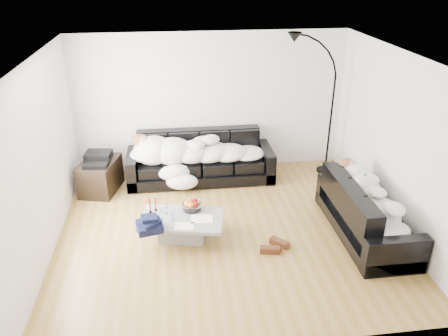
{
  "coord_description": "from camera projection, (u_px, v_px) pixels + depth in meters",
  "views": [
    {
      "loc": [
        -0.74,
        -5.54,
        3.76
      ],
      "look_at": [
        0.0,
        0.3,
        0.9
      ],
      "focal_mm": 35.0,
      "sensor_mm": 36.0,
      "label": 1
    }
  ],
  "objects": [
    {
      "name": "stereo",
      "position": [
        98.0,
        158.0,
        7.52
      ],
      "size": [
        0.48,
        0.39,
        0.13
      ],
      "primitive_type": "cube",
      "rotation": [
        0.0,
        0.0,
        -0.12
      ],
      "color": "black",
      "rests_on": "av_cabinet"
    },
    {
      "name": "fruit_bowl",
      "position": [
        192.0,
        204.0,
        6.49
      ],
      "size": [
        0.29,
        0.29,
        0.18
      ],
      "primitive_type": "cylinder",
      "rotation": [
        0.0,
        0.0,
        0.02
      ],
      "color": "white",
      "rests_on": "coffee_table"
    },
    {
      "name": "wall_back",
      "position": [
        211.0,
        103.0,
        8.11
      ],
      "size": [
        5.0,
        0.02,
        2.6
      ],
      "primitive_type": "cube",
      "color": "silver",
      "rests_on": "ground"
    },
    {
      "name": "ceiling",
      "position": [
        227.0,
        58.0,
        5.53
      ],
      "size": [
        5.0,
        5.0,
        0.0
      ],
      "primitive_type": "plane",
      "color": "white",
      "rests_on": "ground"
    },
    {
      "name": "newspaper_a",
      "position": [
        202.0,
        219.0,
        6.28
      ],
      "size": [
        0.34,
        0.28,
        0.01
      ],
      "primitive_type": "cube",
      "rotation": [
        0.0,
        0.0,
        -0.11
      ],
      "color": "silver",
      "rests_on": "coffee_table"
    },
    {
      "name": "sofa_right",
      "position": [
        367.0,
        210.0,
        6.4
      ],
      "size": [
        0.87,
        2.03,
        0.82
      ],
      "primitive_type": "cube",
      "rotation": [
        0.0,
        0.0,
        1.57
      ],
      "color": "black",
      "rests_on": "ground"
    },
    {
      "name": "sleeper_right",
      "position": [
        369.0,
        197.0,
        6.3
      ],
      "size": [
        0.73,
        1.74,
        0.42
      ],
      "primitive_type": null,
      "rotation": [
        0.0,
        0.0,
        1.57
      ],
      "color": "white",
      "rests_on": "sofa_right"
    },
    {
      "name": "coffee_table",
      "position": [
        182.0,
        228.0,
        6.39
      ],
      "size": [
        1.3,
        0.91,
        0.35
      ],
      "primitive_type": "cube",
      "rotation": [
        0.0,
        0.0,
        -0.19
      ],
      "color": "#939699",
      "rests_on": "ground"
    },
    {
      "name": "sofa_back",
      "position": [
        200.0,
        158.0,
        7.99
      ],
      "size": [
        2.65,
        0.92,
        0.87
      ],
      "primitive_type": "cube",
      "color": "black",
      "rests_on": "ground"
    },
    {
      "name": "teal_cushion",
      "position": [
        350.0,
        172.0,
        6.82
      ],
      "size": [
        0.42,
        0.38,
        0.2
      ],
      "primitive_type": "ellipsoid",
      "rotation": [
        0.0,
        0.0,
        0.24
      ],
      "color": "#09432E",
      "rests_on": "sofa_right"
    },
    {
      "name": "wine_glass_c",
      "position": [
        172.0,
        215.0,
        6.24
      ],
      "size": [
        0.08,
        0.08,
        0.16
      ],
      "primitive_type": "cylinder",
      "rotation": [
        0.0,
        0.0,
        -0.19
      ],
      "color": "white",
      "rests_on": "coffee_table"
    },
    {
      "name": "sleeper_back",
      "position": [
        200.0,
        148.0,
        7.86
      ],
      "size": [
        2.25,
        0.78,
        0.45
      ],
      "primitive_type": null,
      "color": "white",
      "rests_on": "sofa_back"
    },
    {
      "name": "wine_glass_b",
      "position": [
        162.0,
        214.0,
        6.26
      ],
      "size": [
        0.07,
        0.07,
        0.16
      ],
      "primitive_type": "cylinder",
      "rotation": [
        0.0,
        0.0,
        -0.01
      ],
      "color": "white",
      "rests_on": "coffee_table"
    },
    {
      "name": "ground",
      "position": [
        226.0,
        229.0,
        6.67
      ],
      "size": [
        5.0,
        5.0,
        0.0
      ],
      "primitive_type": "plane",
      "color": "olive",
      "rests_on": "ground"
    },
    {
      "name": "newspaper_b",
      "position": [
        184.0,
        226.0,
        6.11
      ],
      "size": [
        0.29,
        0.22,
        0.01
      ],
      "primitive_type": "cube",
      "rotation": [
        0.0,
        0.0,
        -0.1
      ],
      "color": "silver",
      "rests_on": "coffee_table"
    },
    {
      "name": "wall_right",
      "position": [
        396.0,
        143.0,
        6.38
      ],
      "size": [
        0.02,
        4.5,
        2.6
      ],
      "primitive_type": "cube",
      "color": "silver",
      "rests_on": "ground"
    },
    {
      "name": "navy_jacket",
      "position": [
        147.0,
        219.0,
        5.96
      ],
      "size": [
        0.46,
        0.44,
        0.18
      ],
      "primitive_type": null,
      "rotation": [
        0.0,
        0.0,
        0.53
      ],
      "color": "black",
      "rests_on": "coffee_table"
    },
    {
      "name": "candle_left",
      "position": [
        150.0,
        205.0,
        6.39
      ],
      "size": [
        0.05,
        0.05,
        0.24
      ],
      "primitive_type": "cylinder",
      "rotation": [
        0.0,
        0.0,
        0.05
      ],
      "color": "maroon",
      "rests_on": "coffee_table"
    },
    {
      "name": "wine_glass_a",
      "position": [
        166.0,
        209.0,
        6.39
      ],
      "size": [
        0.08,
        0.08,
        0.16
      ],
      "primitive_type": "cylinder",
      "rotation": [
        0.0,
        0.0,
        0.16
      ],
      "color": "white",
      "rests_on": "coffee_table"
    },
    {
      "name": "av_cabinet",
      "position": [
        100.0,
        176.0,
        7.67
      ],
      "size": [
        0.75,
        0.93,
        0.56
      ],
      "primitive_type": "cube",
      "rotation": [
        0.0,
        0.0,
        -0.25
      ],
      "color": "black",
      "rests_on": "ground"
    },
    {
      "name": "candle_right",
      "position": [
        155.0,
        204.0,
        6.45
      ],
      "size": [
        0.05,
        0.05,
        0.21
      ],
      "primitive_type": "cylinder",
      "rotation": [
        0.0,
        0.0,
        -0.27
      ],
      "color": "maroon",
      "rests_on": "coffee_table"
    },
    {
      "name": "shoes",
      "position": [
        274.0,
        246.0,
        6.19
      ],
      "size": [
        0.57,
        0.49,
        0.11
      ],
      "primitive_type": null,
      "rotation": [
        0.0,
        0.0,
        -0.37
      ],
      "color": "#472311",
      "rests_on": "ground"
    },
    {
      "name": "floor_lamp",
      "position": [
        331.0,
        114.0,
        7.98
      ],
      "size": [
        0.9,
        0.54,
        2.31
      ],
      "primitive_type": null,
      "rotation": [
        0.0,
        0.0,
        0.26
      ],
      "color": "black",
      "rests_on": "ground"
    },
    {
      "name": "wall_left",
      "position": [
        41.0,
        161.0,
        5.82
      ],
      "size": [
        0.02,
        4.5,
        2.6
      ],
      "primitive_type": "cube",
      "color": "silver",
      "rests_on": "ground"
    }
  ]
}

